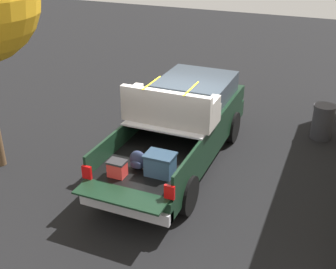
{
  "coord_description": "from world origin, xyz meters",
  "views": [
    {
      "loc": [
        -8.61,
        -3.37,
        5.46
      ],
      "look_at": [
        -0.6,
        0.0,
        1.1
      ],
      "focal_mm": 45.74,
      "sensor_mm": 36.0,
      "label": 1
    }
  ],
  "objects": [
    {
      "name": "ground_plane",
      "position": [
        0.0,
        0.0,
        0.0
      ],
      "size": [
        40.0,
        40.0,
        0.0
      ],
      "primitive_type": "plane",
      "color": "black"
    },
    {
      "name": "trash_can",
      "position": [
        2.89,
        -3.15,
        0.5
      ],
      "size": [
        0.6,
        0.6,
        0.98
      ],
      "color": "#2D2D33",
      "rests_on": "ground_plane"
    },
    {
      "name": "pickup_truck",
      "position": [
        0.36,
        -0.0,
        0.97
      ],
      "size": [
        6.05,
        2.09,
        2.23
      ],
      "color": "black",
      "rests_on": "ground_plane"
    }
  ]
}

